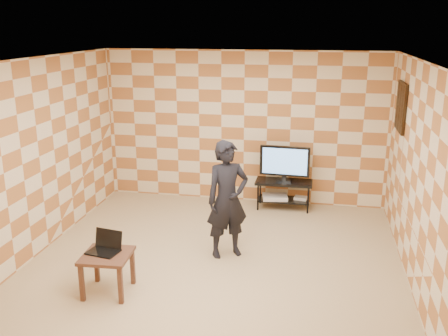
{
  "coord_description": "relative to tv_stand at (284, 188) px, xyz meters",
  "views": [
    {
      "loc": [
        1.27,
        -6.09,
        3.13
      ],
      "look_at": [
        0.0,
        0.6,
        1.15
      ],
      "focal_mm": 40.0,
      "sensor_mm": 36.0,
      "label": 1
    }
  ],
  "objects": [
    {
      "name": "wall_front",
      "position": [
        -0.76,
        -4.69,
        0.98
      ],
      "size": [
        5.0,
        0.02,
        2.7
      ],
      "primitive_type": "cube",
      "color": "beige",
      "rests_on": "ground"
    },
    {
      "name": "laptop",
      "position": [
        -1.91,
        -3.18,
        0.19
      ],
      "size": [
        0.41,
        0.35,
        0.24
      ],
      "color": "black",
      "rests_on": "side_table"
    },
    {
      "name": "person",
      "position": [
        -0.64,
        -1.98,
        0.45
      ],
      "size": [
        0.71,
        0.64,
        1.64
      ],
      "primitive_type": "imported",
      "rotation": [
        0.0,
        0.0,
        0.54
      ],
      "color": "black",
      "rests_on": "floor"
    },
    {
      "name": "ceiling",
      "position": [
        -0.76,
        -2.19,
        2.33
      ],
      "size": [
        5.0,
        5.0,
        0.02
      ],
      "primitive_type": "cube",
      "color": "white",
      "rests_on": "wall_back"
    },
    {
      "name": "wall_right",
      "position": [
        1.74,
        -2.19,
        0.98
      ],
      "size": [
        0.02,
        5.0,
        2.7
      ],
      "primitive_type": "cube",
      "color": "beige",
      "rests_on": "ground"
    },
    {
      "name": "floor",
      "position": [
        -0.76,
        -2.19,
        -0.37
      ],
      "size": [
        5.0,
        5.0,
        0.0
      ],
      "primitive_type": "plane",
      "color": "tan",
      "rests_on": "ground"
    },
    {
      "name": "tv",
      "position": [
        0.0,
        -0.0,
        0.48
      ],
      "size": [
        0.86,
        0.18,
        0.62
      ],
      "color": "black",
      "rests_on": "tv_stand"
    },
    {
      "name": "game_console",
      "position": [
        0.3,
        0.03,
        -0.17
      ],
      "size": [
        0.24,
        0.19,
        0.05
      ],
      "primitive_type": "cube",
      "rotation": [
        0.0,
        0.0,
        -0.17
      ],
      "color": "silver",
      "rests_on": "tv_stand"
    },
    {
      "name": "dvd_player",
      "position": [
        -0.15,
        -0.03,
        -0.16
      ],
      "size": [
        0.47,
        0.37,
        0.07
      ],
      "primitive_type": "cube",
      "rotation": [
        0.0,
        0.0,
        0.17
      ],
      "color": "silver",
      "rests_on": "tv_stand"
    },
    {
      "name": "wall_back",
      "position": [
        -0.76,
        0.31,
        0.98
      ],
      "size": [
        5.0,
        0.02,
        2.7
      ],
      "primitive_type": "cube",
      "color": "beige",
      "rests_on": "ground"
    },
    {
      "name": "wall_art",
      "position": [
        1.71,
        -0.64,
        1.58
      ],
      "size": [
        0.04,
        0.72,
        0.72
      ],
      "color": "black",
      "rests_on": "wall_right"
    },
    {
      "name": "wall_left",
      "position": [
        -3.26,
        -2.19,
        0.98
      ],
      "size": [
        0.02,
        5.0,
        2.7
      ],
      "primitive_type": "cube",
      "color": "beige",
      "rests_on": "ground"
    },
    {
      "name": "side_table",
      "position": [
        -1.86,
        -3.25,
        0.05
      ],
      "size": [
        0.59,
        0.59,
        0.5
      ],
      "color": "#371D11",
      "rests_on": "floor"
    },
    {
      "name": "tv_stand",
      "position": [
        0.0,
        0.0,
        0.0
      ],
      "size": [
        0.97,
        0.44,
        0.5
      ],
      "color": "black",
      "rests_on": "floor"
    }
  ]
}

